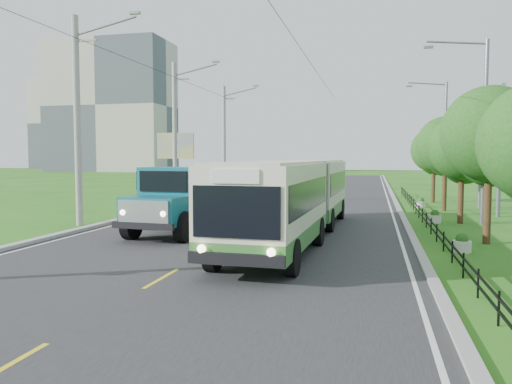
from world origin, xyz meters
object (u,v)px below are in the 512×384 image
(pole_near, at_px, (78,120))
(tree_back, at_px, (435,152))
(pole_far, at_px, (224,138))
(planter_near, at_px, (462,244))
(pole_mid, at_px, (175,132))
(billboard_right, at_px, (490,123))
(tree_third, at_px, (490,139))
(bus, at_px, (295,193))
(streetlight_mid, at_px, (481,125))
(billboard_left, at_px, (176,150))
(planter_mid, at_px, (435,217))
(streetlight_far, at_px, (443,136))
(tree_fifth, at_px, (446,148))
(dump_truck, at_px, (184,195))
(tree_fourth, at_px, (463,152))
(planter_far, at_px, (421,203))

(pole_near, xyz_separation_m, tree_back, (18.12, 17.14, -1.44))
(pole_far, bearing_deg, planter_near, -58.01)
(pole_near, height_order, pole_mid, same)
(tree_back, relative_size, billboard_right, 0.75)
(tree_third, bearing_deg, bus, -175.92)
(streetlight_mid, relative_size, planter_near, 13.54)
(pole_far, distance_m, bus, 27.75)
(billboard_left, bearing_deg, streetlight_mid, -26.40)
(pole_mid, relative_size, tree_back, 1.82)
(tree_back, bearing_deg, planter_mid, -95.91)
(streetlight_far, bearing_deg, pole_far, 165.19)
(tree_fifth, xyz_separation_m, planter_mid, (-1.26, -6.14, -3.57))
(pole_near, distance_m, streetlight_mid, 19.56)
(tree_fifth, bearing_deg, bus, -120.52)
(tree_fifth, xyz_separation_m, dump_truck, (-12.39, -12.10, -2.22))
(billboard_left, distance_m, dump_truck, 17.56)
(streetlight_far, relative_size, dump_truck, 1.28)
(tree_fourth, distance_m, planter_near, 8.87)
(billboard_left, relative_size, dump_truck, 0.74)
(streetlight_far, relative_size, bus, 0.56)
(billboard_left, height_order, billboard_right, billboard_right)
(tree_fifth, height_order, tree_back, tree_fifth)
(planter_near, relative_size, planter_far, 1.00)
(pole_mid, bearing_deg, tree_fourth, -20.74)
(pole_mid, relative_size, pole_far, 1.00)
(streetlight_far, bearing_deg, planter_far, -108.80)
(dump_truck, bearing_deg, tree_back, 60.12)
(pole_mid, relative_size, billboard_right, 1.37)
(tree_third, bearing_deg, tree_back, 90.00)
(planter_far, xyz_separation_m, bus, (-6.13, -14.39, 1.57))
(pole_far, xyz_separation_m, tree_third, (18.12, -24.86, -1.11))
(billboard_right, bearing_deg, dump_truck, -141.12)
(pole_mid, height_order, tree_fifth, pole_mid)
(pole_far, xyz_separation_m, planter_mid, (16.86, -19.00, -4.81))
(bus, bearing_deg, streetlight_mid, 39.98)
(tree_back, bearing_deg, streetlight_far, 67.08)
(tree_fourth, xyz_separation_m, planter_near, (-1.26, -8.14, -3.30))
(planter_near, bearing_deg, tree_back, 86.43)
(pole_mid, bearing_deg, pole_far, 90.00)
(streetlight_mid, height_order, planter_far, streetlight_mid)
(pole_far, relative_size, streetlight_mid, 1.10)
(tree_fourth, xyz_separation_m, tree_back, (0.00, 12.00, 0.07))
(streetlight_far, xyz_separation_m, planter_far, (-2.04, -6.00, -4.62))
(pole_mid, bearing_deg, tree_fifth, -2.71)
(tree_fourth, distance_m, streetlight_mid, 1.54)
(pole_far, bearing_deg, billboard_left, -97.83)
(tree_third, xyz_separation_m, dump_truck, (-12.39, -0.10, -2.35))
(pole_mid, xyz_separation_m, streetlight_mid, (18.90, -7.00, -0.19))
(tree_fifth, height_order, streetlight_far, streetlight_far)
(planter_mid, height_order, billboard_right, billboard_right)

